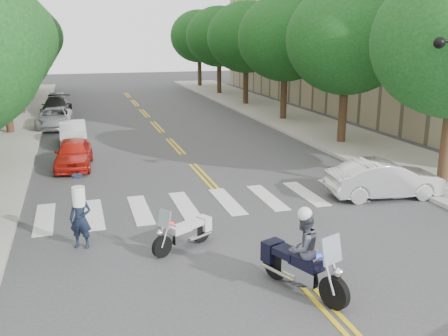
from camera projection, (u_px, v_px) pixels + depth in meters
name	position (u px, v px, depth m)	size (l,w,h in m)	color
ground	(306.00, 286.00, 11.88)	(140.00, 140.00, 0.00)	#38383A
sidewalk_right	(292.00, 119.00, 34.84)	(5.00, 60.00, 0.15)	#9E9991
tree_l_2	(0.00, 39.00, 28.36)	(6.40, 6.40, 8.45)	#382316
tree_l_3	(15.00, 38.00, 35.76)	(6.40, 6.40, 8.45)	#382316
tree_l_4	(24.00, 37.00, 43.17)	(6.40, 6.40, 8.45)	#382316
tree_l_5	(31.00, 37.00, 50.57)	(6.40, 6.40, 8.45)	#382316
tree_r_1	(347.00, 39.00, 25.82)	(6.40, 6.40, 8.45)	#382316
tree_r_2	(285.00, 38.00, 33.23)	(6.40, 6.40, 8.45)	#382316
tree_r_3	(246.00, 37.00, 40.63)	(6.40, 6.40, 8.45)	#382316
tree_r_4	(219.00, 37.00, 48.03)	(6.40, 6.40, 8.45)	#382316
tree_r_5	(199.00, 36.00, 55.43)	(6.40, 6.40, 8.45)	#382316
motorcycle_police	(301.00, 254.00, 11.46)	(1.24, 2.46, 2.08)	black
motorcycle_parked	(187.00, 232.00, 13.95)	(1.87, 1.21, 1.32)	black
officer_standing	(80.00, 219.00, 13.84)	(0.62, 0.41, 1.71)	black
convertible	(385.00, 179.00, 18.21)	(1.46, 4.19, 1.38)	silver
parked_car_a	(74.00, 153.00, 22.31)	(1.53, 3.80, 1.30)	red
parked_car_b	(73.00, 133.00, 26.94)	(1.34, 3.84, 1.27)	silver
parked_car_c	(55.00, 118.00, 31.72)	(2.11, 4.57, 1.27)	#A3A4AB
parked_car_d	(56.00, 107.00, 36.33)	(1.91, 4.70, 1.36)	black
parked_car_e	(58.00, 101.00, 39.54)	(1.67, 4.14, 1.41)	#A8A7AD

